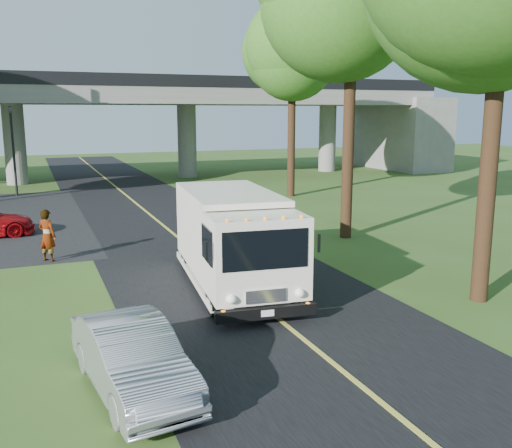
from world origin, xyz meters
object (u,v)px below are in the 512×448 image
traffic_signal (13,141)px  step_van (234,237)px  pedestrian (47,236)px  silver_sedan (132,357)px  tree_right_far (297,50)px

traffic_signal → step_van: size_ratio=0.78×
pedestrian → silver_sedan: bearing=138.7°
tree_right_far → pedestrian: 19.02m
pedestrian → traffic_signal: bearing=-43.3°
tree_right_far → pedestrian: size_ratio=6.26×
tree_right_far → pedestrian: bearing=-143.5°
silver_sedan → pedestrian: (-1.04, 10.04, 0.24)m
traffic_signal → tree_right_far: size_ratio=0.47×
traffic_signal → pedestrian: size_ratio=2.96×
step_van → traffic_signal: bearing=111.1°
step_van → silver_sedan: (-3.70, -5.00, -0.83)m
traffic_signal → step_van: traffic_signal is taller
traffic_signal → silver_sedan: traffic_signal is taller
silver_sedan → pedestrian: size_ratio=2.19×
tree_right_far → pedestrian: (-14.08, -10.41, -7.42)m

